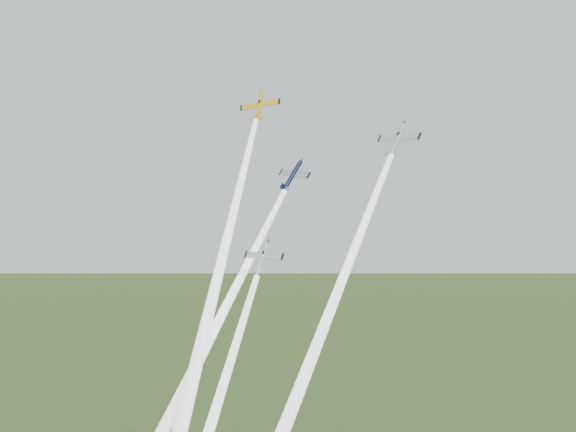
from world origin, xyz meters
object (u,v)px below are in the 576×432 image
object	(u,v)px
plane_silver_low	(263,258)
plane_yellow	(259,106)
plane_navy	(292,175)
plane_silver_right	(397,139)

from	to	relation	value
plane_silver_low	plane_yellow	bearing A→B (deg)	120.48
plane_navy	plane_silver_low	size ratio (longest dim) A/B	1.12
plane_silver_right	plane_yellow	bearing A→B (deg)	-173.32
plane_navy	plane_silver_right	distance (m)	20.41
plane_yellow	plane_navy	size ratio (longest dim) A/B	1.03
plane_yellow	plane_navy	world-z (taller)	plane_yellow
plane_silver_right	plane_silver_low	xyz separation A→B (m)	(-17.46, -12.74, -18.60)
plane_navy	plane_silver_right	world-z (taller)	plane_silver_right
plane_navy	plane_silver_low	xyz separation A→B (m)	(2.17, -14.57, -13.29)
plane_yellow	plane_silver_low	world-z (taller)	plane_yellow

